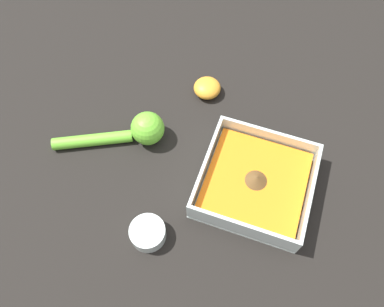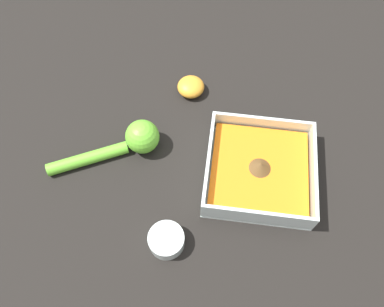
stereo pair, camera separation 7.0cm
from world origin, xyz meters
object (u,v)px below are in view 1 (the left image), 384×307
spice_bowl (148,233)px  lemon_half (207,88)px  lemon_squeezer (134,131)px  square_dish (255,183)px

spice_bowl → lemon_half: 0.33m
lemon_squeezer → lemon_half: lemon_squeezer is taller
square_dish → lemon_half: size_ratio=3.43×
lemon_squeezer → lemon_half: 0.19m
spice_bowl → lemon_half: bearing=-179.7°
spice_bowl → lemon_squeezer: (-0.18, -0.10, 0.01)m
spice_bowl → lemon_squeezer: size_ratio=0.30×
lemon_squeezer → lemon_half: size_ratio=3.60×
spice_bowl → lemon_squeezer: 0.20m
square_dish → lemon_squeezer: 0.25m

